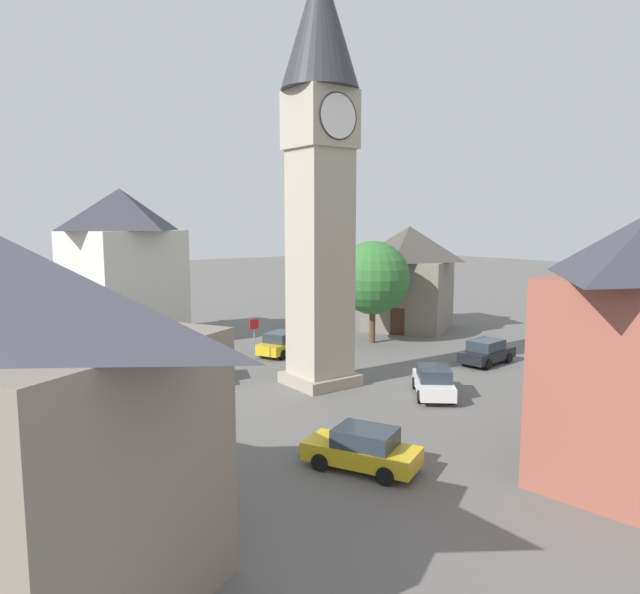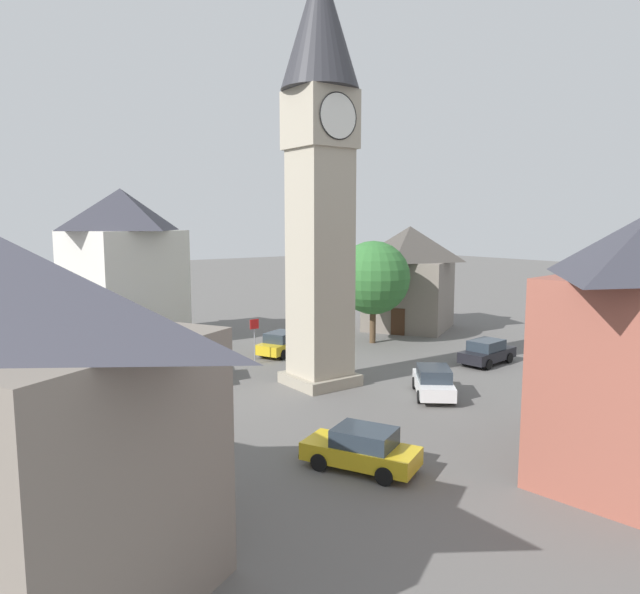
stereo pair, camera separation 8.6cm
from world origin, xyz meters
TOP-DOWN VIEW (x-y plane):
  - ground_plane at (0.00, 0.00)m, footprint 200.00×200.00m
  - clock_tower at (0.00, 0.00)m, footprint 4.05×4.05m
  - car_blue_kerb at (-4.78, 4.70)m, footprint 3.16×4.46m
  - car_silver_kerb at (11.01, -2.47)m, footprint 4.32×2.22m
  - car_red_corner at (-6.23, 11.22)m, footprint 3.73×4.36m
  - car_white_side at (-5.33, -9.80)m, footprint 3.34×4.45m
  - car_black_far at (3.30, -5.20)m, footprint 3.93×4.25m
  - car_green_alley at (2.19, 7.23)m, footprint 4.46×3.26m
  - pedestrian at (8.76, -7.73)m, footprint 0.49×0.37m
  - tree at (9.53, 6.56)m, footprint 5.29×5.29m
  - building_corner_back at (15.73, 9.17)m, footprint 8.98×8.95m
  - building_hall_far at (-4.75, 17.85)m, footprint 8.81×8.63m
  - road_sign at (-0.58, 6.08)m, footprint 0.60×0.07m

SIDE VIEW (x-z plane):
  - ground_plane at x=0.00m, z-range 0.00..0.00m
  - car_blue_kerb at x=-4.78m, z-range 0.00..1.53m
  - car_silver_kerb at x=11.01m, z-range 0.00..1.53m
  - car_red_corner at x=-6.23m, z-range 0.00..1.53m
  - car_white_side at x=-5.33m, z-range 0.00..1.53m
  - car_black_far at x=3.30m, z-range 0.00..1.53m
  - car_green_alley at x=2.19m, z-range 0.00..1.53m
  - pedestrian at x=8.76m, z-range 0.16..1.86m
  - road_sign at x=-0.58m, z-range 0.50..3.30m
  - building_corner_back at x=15.73m, z-range 0.09..8.48m
  - tree at x=9.53m, z-range 1.05..8.46m
  - building_hall_far at x=-4.75m, z-range 0.11..11.24m
  - clock_tower at x=0.00m, z-range 1.90..24.09m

